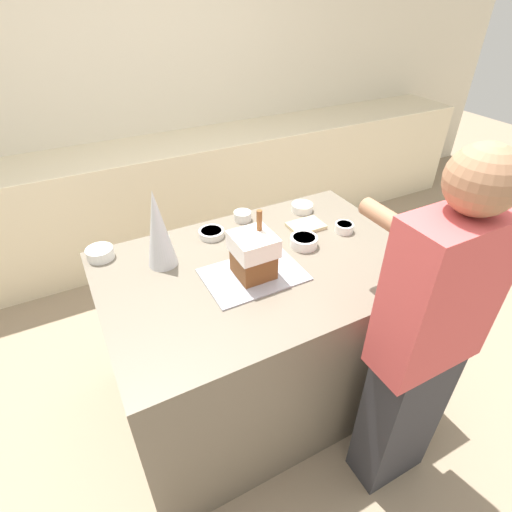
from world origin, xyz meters
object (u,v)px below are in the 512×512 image
candy_bowl_far_right (344,227)px  candy_bowl_center_rear (302,207)px  mug (430,263)px  baking_tray (254,275)px  candy_bowl_near_tray_left (100,253)px  gingerbread_house (253,254)px  candy_bowl_behind_tray (211,233)px  person (423,346)px  candy_bowl_front_corner (242,216)px  candy_bowl_far_left (304,241)px  candy_bowl_near_tray_right (160,240)px  decorative_tree (158,229)px  cookbook (306,226)px

candy_bowl_far_right → candy_bowl_center_rear: candy_bowl_far_right is taller
candy_bowl_far_right → mug: size_ratio=1.02×
baking_tray → candy_bowl_near_tray_left: (-0.58, 0.45, 0.02)m
gingerbread_house → candy_bowl_behind_tray: bearing=96.0°
person → candy_bowl_front_corner: bearing=101.6°
candy_bowl_far_left → candy_bowl_near_tray_right: bearing=150.8°
candy_bowl_behind_tray → mug: mug is taller
candy_bowl_near_tray_left → baking_tray: bearing=-38.2°
gingerbread_house → decorative_tree: (-0.33, 0.27, 0.07)m
candy_bowl_near_tray_left → mug: 1.51m
gingerbread_house → candy_bowl_near_tray_right: (-0.29, 0.44, -0.09)m
candy_bowl_near_tray_right → decorative_tree: bearing=-102.1°
candy_bowl_far_left → candy_bowl_front_corner: bearing=112.6°
candy_bowl_center_rear → candy_bowl_far_left: bearing=-121.8°
candy_bowl_far_right → candy_bowl_front_corner: (-0.42, 0.35, 0.00)m
candy_bowl_near_tray_left → mug: mug is taller
candy_bowl_near_tray_left → candy_bowl_behind_tray: (0.54, -0.06, -0.01)m
candy_bowl_front_corner → candy_bowl_near_tray_right: bearing=-177.1°
decorative_tree → candy_bowl_far_right: 0.95m
candy_bowl_near_tray_right → mug: 1.27m
baking_tray → candy_bowl_behind_tray: (-0.04, 0.39, 0.02)m
candy_bowl_center_rear → gingerbread_house: bearing=-142.2°
candy_bowl_far_right → cookbook: (-0.15, 0.12, -0.02)m
candy_bowl_near_tray_left → mug: bearing=-31.7°
candy_bowl_near_tray_left → candy_bowl_far_left: bearing=-21.6°
cookbook → mug: 0.64m
baking_tray → candy_bowl_far_right: 0.60m
candy_bowl_far_left → cookbook: size_ratio=0.73×
baking_tray → candy_bowl_front_corner: size_ratio=4.61×
candy_bowl_far_left → candy_bowl_center_rear: bearing=58.2°
candy_bowl_near_tray_left → candy_bowl_front_corner: size_ratio=1.32×
candy_bowl_behind_tray → cookbook: bearing=-17.7°
candy_bowl_center_rear → person: size_ratio=0.07×
baking_tray → candy_bowl_far_right: (0.59, 0.11, 0.02)m
candy_bowl_near_tray_left → candy_bowl_center_rear: (1.10, -0.05, -0.00)m
cookbook → person: bearing=-92.5°
candy_bowl_near_tray_right → mug: mug is taller
candy_bowl_far_right → candy_bowl_near_tray_left: 1.22m
candy_bowl_center_rear → person: (-0.12, -1.03, -0.07)m
gingerbread_house → candy_bowl_near_tray_left: size_ratio=2.36×
decorative_tree → person: person is taller
baking_tray → candy_bowl_near_tray_left: 0.74m
candy_bowl_behind_tray → candy_bowl_front_corner: size_ratio=1.37×
candy_bowl_near_tray_left → cookbook: bearing=-12.1°
candy_bowl_near_tray_left → cookbook: size_ratio=0.68×
baking_tray → candy_bowl_center_rear: size_ratio=3.66×
candy_bowl_center_rear → mug: 0.77m
baking_tray → decorative_tree: 0.47m
candy_bowl_front_corner → candy_bowl_center_rear: bearing=-10.7°
candy_bowl_far_right → person: person is taller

